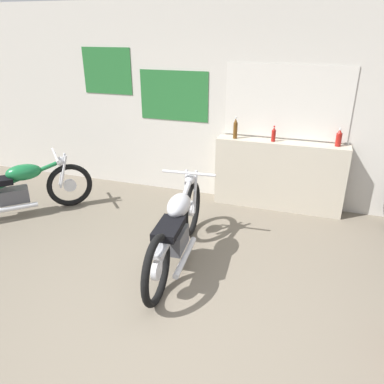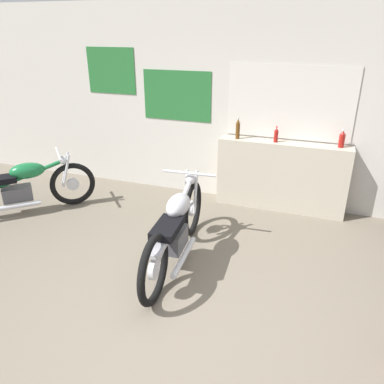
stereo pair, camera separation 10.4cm
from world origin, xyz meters
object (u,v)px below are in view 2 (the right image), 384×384
object	(u,v)px
bottle_left_center	(276,135)
motorcycle_green	(21,186)
bottle_leftmost	(238,129)
motorcycle_silver	(176,228)
bottle_center	(342,139)

from	to	relation	value
bottle_left_center	motorcycle_green	xyz separation A→B (m)	(-3.26, -1.36, -0.69)
bottle_leftmost	motorcycle_silver	bearing A→B (deg)	-97.72
bottle_leftmost	bottle_center	bearing A→B (deg)	2.25
bottle_center	motorcycle_green	size ratio (longest dim) A/B	0.16
motorcycle_silver	motorcycle_green	xyz separation A→B (m)	(-2.49, 0.41, -0.02)
bottle_left_center	motorcycle_green	distance (m)	3.60
bottle_leftmost	motorcycle_green	distance (m)	3.13
bottle_center	motorcycle_green	distance (m)	4.39
bottle_left_center	bottle_center	size ratio (longest dim) A/B	0.90
motorcycle_silver	motorcycle_green	size ratio (longest dim) A/B	1.35
motorcycle_silver	motorcycle_green	distance (m)	2.53
bottle_leftmost	motorcycle_silver	distance (m)	1.90
bottle_leftmost	bottle_center	distance (m)	1.38
motorcycle_green	bottle_center	bearing A→B (deg)	18.79
bottle_leftmost	motorcycle_green	bearing A→B (deg)	-153.83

